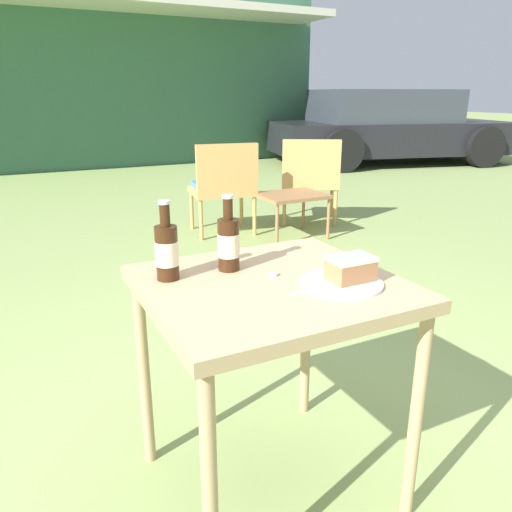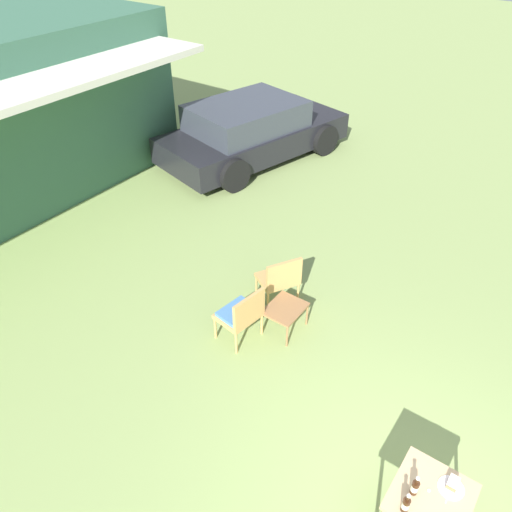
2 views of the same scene
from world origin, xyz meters
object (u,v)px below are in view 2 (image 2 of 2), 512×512
Objects in this scene: parked_car at (252,131)px; wicker_chair_plain at (280,277)px; patio_table at (430,501)px; cola_bottle_far at (406,505)px; garden_side_table at (285,310)px; cake_on_plate at (452,485)px; cola_bottle_near at (415,487)px; wicker_chair_cushioned at (241,313)px.

parked_car is 5.51× the size of wicker_chair_plain.
cola_bottle_far is (-0.27, 0.16, 0.18)m from patio_table.
garden_side_table is (-4.29, -3.70, -0.30)m from parked_car.
garden_side_table is at bearing 62.20° from cake_on_plate.
cola_bottle_near is at bearing 83.08° from wicker_chair_plain.
wicker_chair_cushioned is at bearing 142.25° from garden_side_table.
cake_on_plate is at bearing -31.64° from patio_table.
parked_car is at bearing -137.18° from wicker_chair_cushioned.
cake_on_plate is 0.38m from cola_bottle_near.
wicker_chair_cushioned is at bearing 73.22° from cake_on_plate.
parked_car is 8.68m from patio_table.
garden_side_table is at bearing 150.42° from wicker_chair_cushioned.
parked_car is 5.83m from wicker_chair_cushioned.
wicker_chair_plain is 3.67m from cake_on_plate.
wicker_chair_plain is at bearing 55.41° from patio_table.
patio_table is 3.11× the size of cola_bottle_far.
parked_car is 5.09m from wicker_chair_plain.
patio_table is at bearing 148.36° from cake_on_plate.
cake_on_plate is 1.00× the size of cola_bottle_far.
patio_table is (-1.64, -2.63, 0.29)m from garden_side_table.
cola_bottle_far is at bearing 149.37° from patio_table.
patio_table is at bearing -65.29° from cola_bottle_near.
cola_bottle_near is (-1.71, -2.48, 0.47)m from garden_side_table.
cola_bottle_near is at bearing -1.72° from cola_bottle_far.
wicker_chair_cushioned is (-4.79, -3.31, -0.18)m from parked_car.
patio_table is 3.11× the size of cake_on_plate.
patio_table is 0.24m from cola_bottle_near.
garden_side_table is at bearing 55.46° from cola_bottle_near.
cake_on_plate is (-5.74, -6.45, 0.11)m from parked_car.
cake_on_plate is 1.00× the size of cola_bottle_near.
parked_car is at bearing 40.80° from garden_side_table.
cake_on_plate is at bearing -117.80° from garden_side_table.
cola_bottle_far reaches higher than cake_on_plate.
garden_side_table is 3.12m from patio_table.
wicker_chair_cushioned is 3.21m from cola_bottle_far.
cola_bottle_far is at bearing 80.59° from wicker_chair_plain.
parked_car reaches higher than cola_bottle_near.
wicker_chair_plain is 3.57× the size of cake_on_plate.
wicker_chair_plain is (0.94, -0.01, 0.01)m from wicker_chair_cushioned.
cola_bottle_far is at bearing -121.20° from parked_car.
garden_side_table is 2.44× the size of cake_on_plate.
cake_on_plate is (-1.45, -2.75, 0.41)m from garden_side_table.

